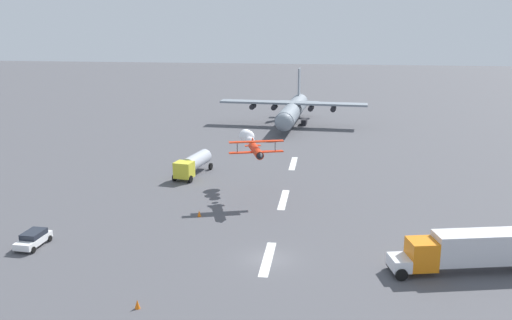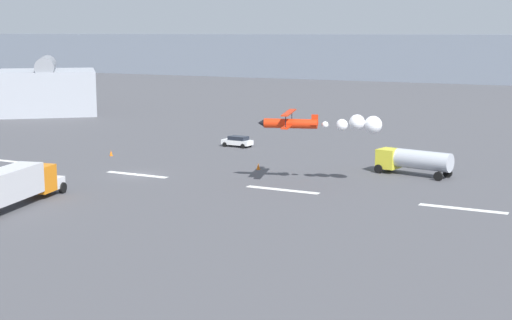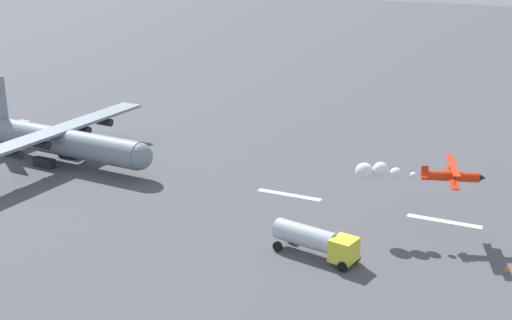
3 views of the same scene
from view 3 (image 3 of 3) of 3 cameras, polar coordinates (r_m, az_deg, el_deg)
runway_stripe_4 at (r=78.18m, az=15.11°, el=-4.84°), size 8.00×0.90×0.01m
runway_stripe_5 at (r=82.72m, az=2.72°, el=-2.85°), size 8.00×0.90×0.01m
cargo_transport_plane at (r=95.38m, az=-15.24°, el=1.48°), size 27.71×30.60×10.83m
stunt_biplane_red at (r=72.18m, az=11.96°, el=-1.04°), size 12.55×6.75×2.07m
fuel_tanker_truck at (r=67.35m, az=4.93°, el=-6.53°), size 8.85×4.21×2.90m
traffic_cone_far at (r=69.06m, az=19.77°, el=-8.24°), size 0.44×0.44×0.75m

